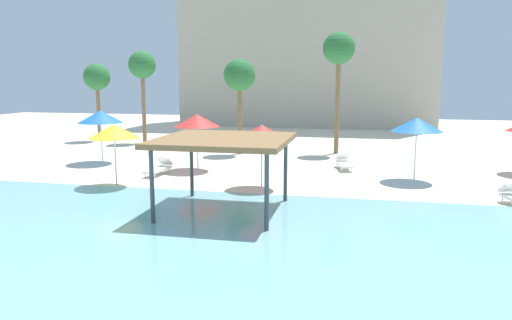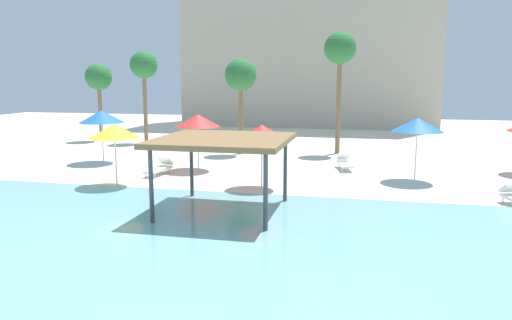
% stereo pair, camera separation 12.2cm
% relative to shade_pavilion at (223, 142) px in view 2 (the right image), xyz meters
% --- Properties ---
extents(ground_plane, '(80.00, 80.00, 0.00)m').
position_rel_shade_pavilion_xyz_m(ground_plane, '(0.59, 1.20, -2.42)').
color(ground_plane, beige).
extents(lagoon_water, '(44.00, 13.50, 0.04)m').
position_rel_shade_pavilion_xyz_m(lagoon_water, '(0.59, -4.05, -2.40)').
color(lagoon_water, '#7AB7C1').
rests_on(lagoon_water, ground).
extents(shade_pavilion, '(4.34, 4.34, 2.58)m').
position_rel_shade_pavilion_xyz_m(shade_pavilion, '(0.00, 0.00, 0.00)').
color(shade_pavilion, '#42474C').
rests_on(shade_pavilion, ground).
extents(beach_umbrella_yellow_0, '(2.12, 2.12, 2.64)m').
position_rel_shade_pavilion_xyz_m(beach_umbrella_yellow_0, '(-5.62, 2.96, -0.08)').
color(beach_umbrella_yellow_0, silver).
rests_on(beach_umbrella_yellow_0, ground).
extents(beach_umbrella_blue_1, '(2.23, 2.23, 2.84)m').
position_rel_shade_pavilion_xyz_m(beach_umbrella_blue_1, '(6.89, 6.74, 0.10)').
color(beach_umbrella_blue_1, silver).
rests_on(beach_umbrella_blue_1, ground).
extents(beach_umbrella_red_2, '(2.02, 2.02, 2.66)m').
position_rel_shade_pavilion_xyz_m(beach_umbrella_red_2, '(0.50, 3.89, -0.05)').
color(beach_umbrella_red_2, silver).
rests_on(beach_umbrella_red_2, ground).
extents(beach_umbrella_blue_3, '(2.38, 2.38, 2.83)m').
position_rel_shade_pavilion_xyz_m(beach_umbrella_blue_3, '(-9.18, 8.08, 0.07)').
color(beach_umbrella_blue_3, silver).
rests_on(beach_umbrella_blue_3, ground).
extents(beach_umbrella_red_5, '(2.26, 2.26, 2.79)m').
position_rel_shade_pavilion_xyz_m(beach_umbrella_red_5, '(-3.43, 7.20, 0.05)').
color(beach_umbrella_red_5, silver).
rests_on(beach_umbrella_red_5, ground).
extents(lounge_chair_1, '(0.79, 1.95, 0.74)m').
position_rel_shade_pavilion_xyz_m(lounge_chair_1, '(-4.83, 5.65, -2.09)').
color(lounge_chair_1, white).
rests_on(lounge_chair_1, ground).
extents(lounge_chair_5, '(0.95, 1.98, 0.74)m').
position_rel_shade_pavilion_xyz_m(lounge_chair_5, '(3.70, 8.98, -2.09)').
color(lounge_chair_5, white).
rests_on(lounge_chair_5, ground).
extents(palm_tree_0, '(1.90, 1.90, 6.39)m').
position_rel_shade_pavilion_xyz_m(palm_tree_0, '(-10.53, 16.34, 2.86)').
color(palm_tree_0, brown).
rests_on(palm_tree_0, ground).
extents(palm_tree_1, '(1.90, 1.90, 7.23)m').
position_rel_shade_pavilion_xyz_m(palm_tree_1, '(3.05, 14.11, 3.65)').
color(palm_tree_1, brown).
rests_on(palm_tree_1, ground).
extents(palm_tree_2, '(1.90, 1.90, 5.68)m').
position_rel_shade_pavilion_xyz_m(palm_tree_2, '(-2.64, 12.71, 2.18)').
color(palm_tree_2, brown).
rests_on(palm_tree_2, ground).
extents(palm_tree_3, '(1.90, 1.90, 5.56)m').
position_rel_shade_pavilion_xyz_m(palm_tree_3, '(-14.24, 16.66, 2.07)').
color(palm_tree_3, brown).
rests_on(palm_tree_3, ground).
extents(hotel_block_0, '(23.48, 8.19, 20.49)m').
position_rel_shade_pavilion_xyz_m(hotel_block_0, '(-0.76, 32.44, 7.82)').
color(hotel_block_0, '#B2A893').
rests_on(hotel_block_0, ground).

